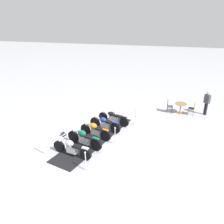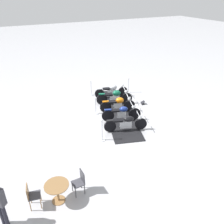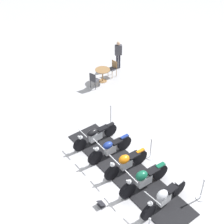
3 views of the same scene
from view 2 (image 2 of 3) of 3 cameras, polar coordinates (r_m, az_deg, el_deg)
name	(u,v)px [view 2 (image 2 of 3)]	position (r m, az deg, el deg)	size (l,w,h in m)	color
ground_plane	(118,112)	(13.98, 1.37, 0.06)	(80.00, 80.00, 0.00)	#B2B2B7
display_platform	(118,112)	(13.97, 1.37, 0.12)	(6.44, 1.51, 0.03)	black
motorcycle_black	(126,123)	(11.96, 3.55, -2.67)	(0.93, 2.17, 0.91)	black
motorcycle_navy	(122,113)	(12.84, 2.45, -0.20)	(0.95, 2.10, 1.00)	black
motorcycle_copper	(118,104)	(13.75, 1.53, 2.00)	(0.88, 2.03, 0.99)	black
motorcycle_forest	(115,97)	(14.69, 0.69, 3.74)	(1.00, 2.19, 1.01)	black
motorcycle_chrome	(112,91)	(15.66, -0.02, 5.22)	(0.84, 2.24, 0.94)	black
stanchion_right_rear	(128,88)	(16.53, 4.02, 5.87)	(0.34, 0.34, 1.07)	silver
stanchion_left_mid	(96,109)	(13.66, -4.04, 0.75)	(0.36, 0.36, 1.05)	silver
stanchion_left_front	(102,133)	(11.28, -2.47, -5.27)	(0.32, 0.32, 1.14)	silver
stanchion_left_rear	(91,90)	(16.11, -5.15, 5.36)	(0.30, 0.30, 1.05)	silver
info_placard	(143,103)	(15.01, 7.54, 2.17)	(0.36, 0.31, 0.21)	#333338
cafe_table	(57,189)	(8.52, -13.33, -17.87)	(0.84, 0.84, 0.75)	olive
cafe_chair_near_table	(32,195)	(8.59, -19.06, -18.62)	(0.46, 0.46, 0.94)	olive
cafe_chair_across_table	(80,181)	(8.69, -7.92, -16.40)	(0.41, 0.41, 0.94)	#2D2D33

